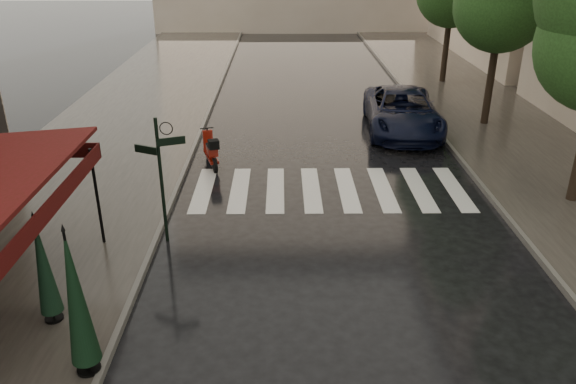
{
  "coord_description": "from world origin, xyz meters",
  "views": [
    {
      "loc": [
        1.59,
        -8.96,
        6.72
      ],
      "look_at": [
        1.73,
        2.74,
        1.4
      ],
      "focal_mm": 35.0,
      "sensor_mm": 36.0,
      "label": 1
    }
  ],
  "objects_px": {
    "parasol_front": "(76,298)",
    "parasol_back": "(43,265)",
    "scooter": "(211,151)",
    "parked_car": "(402,111)"
  },
  "relations": [
    {
      "from": "scooter",
      "to": "parasol_front",
      "type": "distance_m",
      "value": 9.57
    },
    {
      "from": "scooter",
      "to": "parasol_back",
      "type": "distance_m",
      "value": 8.38
    },
    {
      "from": "parasol_back",
      "to": "parked_car",
      "type": "bearing_deg",
      "value": 52.68
    },
    {
      "from": "parasol_front",
      "to": "parasol_back",
      "type": "relative_size",
      "value": 1.21
    },
    {
      "from": "parasol_front",
      "to": "parasol_back",
      "type": "xyz_separation_m",
      "value": [
        -1.09,
        1.38,
        -0.26
      ]
    },
    {
      "from": "parked_car",
      "to": "parasol_back",
      "type": "relative_size",
      "value": 2.51
    },
    {
      "from": "parasol_front",
      "to": "parasol_back",
      "type": "height_order",
      "value": "parasol_front"
    },
    {
      "from": "parked_car",
      "to": "parasol_front",
      "type": "xyz_separation_m",
      "value": [
        -7.78,
        -13.01,
        0.8
      ]
    },
    {
      "from": "scooter",
      "to": "parasol_front",
      "type": "xyz_separation_m",
      "value": [
        -0.99,
        -9.46,
        1.06
      ]
    },
    {
      "from": "parasol_front",
      "to": "parasol_back",
      "type": "distance_m",
      "value": 1.78
    }
  ]
}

